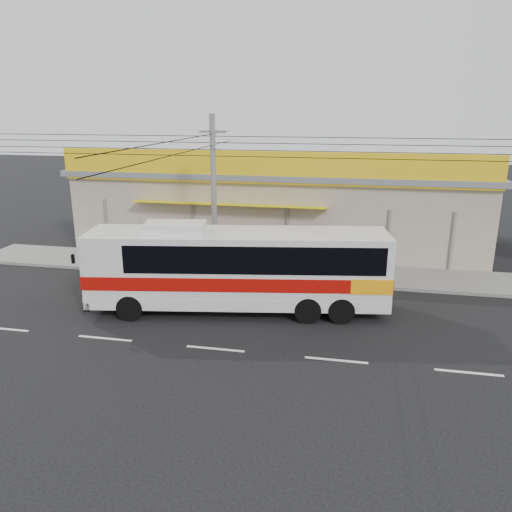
{
  "coord_description": "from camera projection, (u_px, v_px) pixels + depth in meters",
  "views": [
    {
      "loc": [
        4.29,
        -17.03,
        7.74
      ],
      "look_at": [
        0.49,
        2.0,
        1.96
      ],
      "focal_mm": 35.0,
      "sensor_mm": 36.0,
      "label": 1
    }
  ],
  "objects": [
    {
      "name": "ground",
      "position": [
        233.0,
        319.0,
        19.02
      ],
      "size": [
        120.0,
        120.0,
        0.0
      ],
      "primitive_type": "plane",
      "color": "black",
      "rests_on": "ground"
    },
    {
      "name": "sidewalk",
      "position": [
        262.0,
        269.0,
        24.64
      ],
      "size": [
        30.0,
        3.2,
        0.15
      ],
      "primitive_type": "cube",
      "color": "slate",
      "rests_on": "ground"
    },
    {
      "name": "lane_markings",
      "position": [
        215.0,
        349.0,
        16.67
      ],
      "size": [
        50.0,
        0.12,
        0.01
      ],
      "primitive_type": null,
      "color": "silver",
      "rests_on": "ground"
    },
    {
      "name": "storefront_building",
      "position": [
        280.0,
        205.0,
        29.21
      ],
      "size": [
        22.6,
        9.2,
        5.7
      ],
      "color": "#A29482",
      "rests_on": "ground"
    },
    {
      "name": "coach_bus",
      "position": [
        242.0,
        265.0,
        19.31
      ],
      "size": [
        11.77,
        4.27,
        3.55
      ],
      "rotation": [
        0.0,
        0.0,
        0.16
      ],
      "color": "silver",
      "rests_on": "ground"
    },
    {
      "name": "motorbike_red",
      "position": [
        139.0,
        256.0,
        24.87
      ],
      "size": [
        1.95,
        1.12,
        0.97
      ],
      "primitive_type": "imported",
      "rotation": [
        0.0,
        0.0,
        1.3
      ],
      "color": "#97140B",
      "rests_on": "sidewalk"
    },
    {
      "name": "motorbike_dark",
      "position": [
        104.0,
        244.0,
        26.76
      ],
      "size": [
        1.9,
        1.38,
        1.13
      ],
      "primitive_type": "imported",
      "rotation": [
        0.0,
        0.0,
        1.06
      ],
      "color": "black",
      "rests_on": "sidewalk"
    },
    {
      "name": "utility_pole",
      "position": [
        213.0,
        145.0,
        21.55
      ],
      "size": [
        34.0,
        14.0,
        7.51
      ],
      "color": "#5D5D5A",
      "rests_on": "ground"
    }
  ]
}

